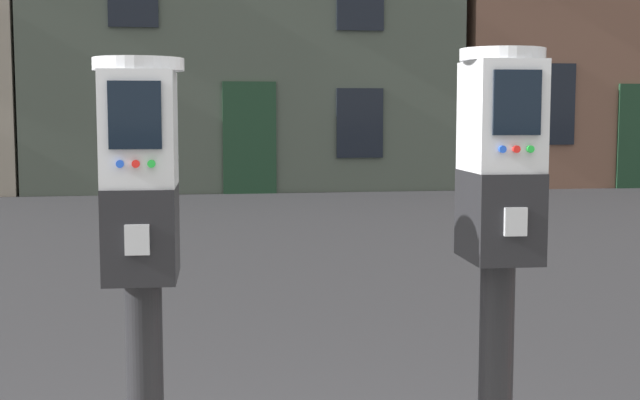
{
  "coord_description": "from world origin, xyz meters",
  "views": [
    {
      "loc": [
        -0.12,
        -2.35,
        1.51
      ],
      "look_at": [
        0.23,
        -0.13,
        1.29
      ],
      "focal_mm": 48.58,
      "sensor_mm": 36.0,
      "label": 1
    }
  ],
  "objects": [
    {
      "name": "parking_meter_twin_adjacent",
      "position": [
        0.68,
        -0.23,
        1.2
      ],
      "size": [
        0.22,
        0.26,
        1.54
      ],
      "rotation": [
        0.0,
        0.0,
        -1.61
      ],
      "color": "black",
      "rests_on": "sidewalk_slab"
    },
    {
      "name": "parking_meter_near_kerb",
      "position": [
        -0.22,
        -0.23,
        1.18
      ],
      "size": [
        0.22,
        0.26,
        1.5
      ],
      "rotation": [
        0.0,
        0.0,
        -1.61
      ],
      "color": "black",
      "rests_on": "sidewalk_slab"
    }
  ]
}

